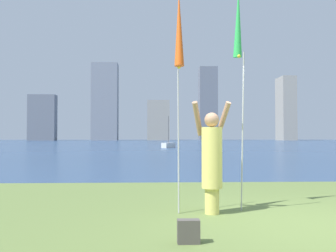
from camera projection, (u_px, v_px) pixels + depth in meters
The scene contains 11 objects.
ground at pixel (169, 145), 56.27m from camera, with size 120.00×138.00×0.12m.
person at pixel (212, 158), 6.10m from camera, with size 0.69×0.51×1.89m.
kite_flag_left at pixel (179, 33), 6.07m from camera, with size 0.16×0.41×3.76m.
kite_flag_right at pixel (238, 27), 6.58m from camera, with size 0.16×0.55×4.01m.
bag at pixel (188, 231), 4.41m from camera, with size 0.27×0.14×0.29m.
sailboat_1 at pixel (168, 145), 40.17m from camera, with size 1.64×2.14×3.52m.
skyline_tower_0 at pixel (42, 118), 103.51m from camera, with size 7.62×3.25×13.03m.
skyline_tower_1 at pixel (105, 102), 105.20m from camera, with size 7.46×4.41×22.33m.
skyline_tower_2 at pixel (158, 120), 109.13m from camera, with size 6.57×4.71×11.94m.
skyline_tower_3 at pixel (208, 104), 109.51m from camera, with size 5.39×4.68×21.98m.
skyline_tower_4 at pixel (286, 109), 107.33m from camera, with size 4.07×6.99×18.69m.
Camera 1 is at (-2.39, -5.33, 1.30)m, focal length 38.84 mm.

